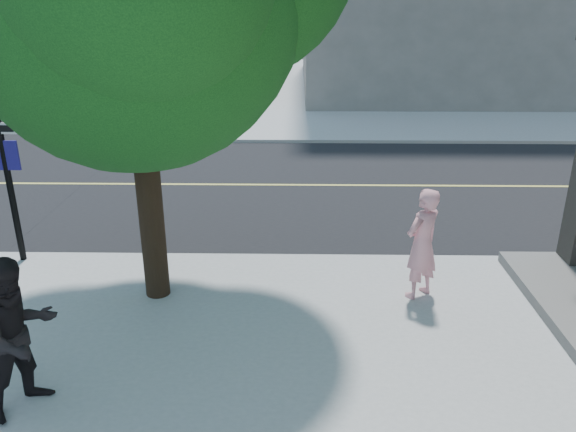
{
  "coord_description": "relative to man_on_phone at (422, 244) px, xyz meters",
  "views": [
    {
      "loc": [
        4.69,
        -9.75,
        4.72
      ],
      "look_at": [
        4.53,
        -1.03,
        1.3
      ],
      "focal_mm": 35.5,
      "sensor_mm": 36.0,
      "label": 1
    }
  ],
  "objects": [
    {
      "name": "sidewalk_ne",
      "position": [
        6.84,
        23.02,
        -0.98
      ],
      "size": [
        29.0,
        25.0,
        0.12
      ],
      "primitive_type": "cube",
      "color": "#A8A8A8",
      "rests_on": "ground"
    },
    {
      "name": "pedestrian",
      "position": [
        -5.14,
        -2.74,
        0.05
      ],
      "size": [
        1.13,
        1.18,
        1.93
      ],
      "primitive_type": "imported",
      "rotation": [
        0.0,
        0.0,
        0.99
      ],
      "color": "black",
      "rests_on": "sidewalk_se"
    },
    {
      "name": "ground",
      "position": [
        -6.66,
        1.52,
        -1.04
      ],
      "size": [
        140.0,
        140.0,
        0.0
      ],
      "primitive_type": "plane",
      "color": "black",
      "rests_on": "ground"
    },
    {
      "name": "road_ew",
      "position": [
        -6.66,
        6.02,
        -1.03
      ],
      "size": [
        140.0,
        9.0,
        0.01
      ],
      "primitive_type": "cube",
      "color": "black",
      "rests_on": "ground"
    },
    {
      "name": "man_on_phone",
      "position": [
        0.0,
        0.0,
        0.0
      ],
      "size": [
        0.8,
        0.76,
        1.83
      ],
      "primitive_type": "imported",
      "rotation": [
        0.0,
        0.0,
        3.82
      ],
      "color": "pink",
      "rests_on": "sidewalk_se"
    }
  ]
}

